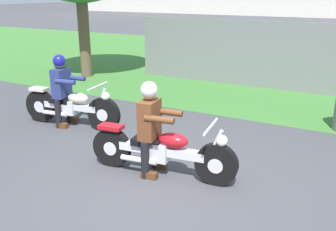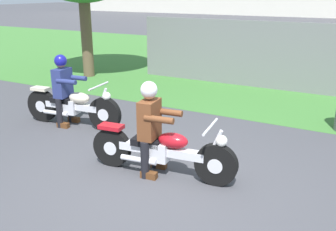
# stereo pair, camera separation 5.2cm
# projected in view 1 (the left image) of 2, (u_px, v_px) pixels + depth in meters

# --- Properties ---
(ground) EXTENTS (120.00, 120.00, 0.00)m
(ground) POSITION_uv_depth(u_px,v_px,m) (150.00, 187.00, 5.14)
(ground) COLOR #424247
(grass_verge) EXTENTS (60.00, 12.00, 0.01)m
(grass_verge) POSITION_uv_depth(u_px,v_px,m) (288.00, 68.00, 12.96)
(grass_verge) COLOR #3D7533
(grass_verge) RESTS_ON ground
(motorcycle_lead) EXTENTS (2.23, 0.66, 0.86)m
(motorcycle_lead) POSITION_uv_depth(u_px,v_px,m) (162.00, 151.00, 5.38)
(motorcycle_lead) COLOR black
(motorcycle_lead) RESTS_ON ground
(rider_lead) EXTENTS (0.58, 0.50, 1.38)m
(rider_lead) POSITION_uv_depth(u_px,v_px,m) (151.00, 121.00, 5.31)
(rider_lead) COLOR black
(rider_lead) RESTS_ON ground
(motorcycle_follow) EXTENTS (2.12, 0.66, 0.89)m
(motorcycle_follow) POSITION_uv_depth(u_px,v_px,m) (71.00, 107.00, 7.34)
(motorcycle_follow) COLOR black
(motorcycle_follow) RESTS_ON ground
(rider_follow) EXTENTS (0.58, 0.50, 1.41)m
(rider_follow) POSITION_uv_depth(u_px,v_px,m) (62.00, 85.00, 7.27)
(rider_follow) COLOR black
(rider_follow) RESTS_ON ground
(fence_segment) EXTENTS (7.00, 0.06, 1.80)m
(fence_segment) POSITION_uv_depth(u_px,v_px,m) (255.00, 54.00, 10.21)
(fence_segment) COLOR slate
(fence_segment) RESTS_ON ground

